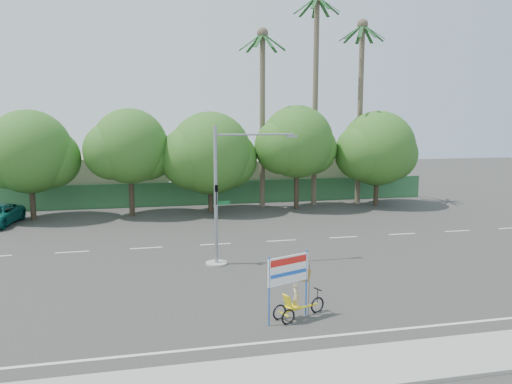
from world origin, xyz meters
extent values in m
plane|color=#33302D|center=(0.00, 0.00, 0.00)|extent=(120.00, 120.00, 0.00)
cube|color=gray|center=(0.00, -7.50, 0.06)|extent=(50.00, 2.40, 0.12)
cube|color=#336B3D|center=(0.00, 21.50, 1.00)|extent=(38.00, 0.08, 2.00)
cube|color=beige|center=(-10.00, 26.00, 2.00)|extent=(12.00, 8.00, 4.00)
cube|color=beige|center=(8.00, 26.00, 1.80)|extent=(14.00, 8.00, 3.60)
cylinder|color=#473828|center=(-14.00, 18.00, 1.76)|extent=(0.40, 0.40, 3.52)
sphere|color=#195418|center=(-14.00, 18.00, 4.96)|extent=(6.00, 6.00, 6.00)
sphere|color=#195418|center=(-12.65, 18.30, 4.40)|extent=(4.32, 4.32, 4.32)
sphere|color=#195418|center=(-15.35, 17.75, 4.64)|extent=(4.56, 4.56, 4.56)
cylinder|color=#473828|center=(-7.00, 18.00, 1.87)|extent=(0.40, 0.40, 3.74)
sphere|color=#195418|center=(-7.00, 18.00, 5.27)|extent=(5.60, 5.60, 5.60)
sphere|color=#195418|center=(-5.74, 18.30, 4.68)|extent=(4.03, 4.03, 4.03)
sphere|color=#195418|center=(-8.26, 17.75, 4.93)|extent=(4.26, 4.26, 4.26)
cylinder|color=#473828|center=(-1.00, 18.00, 1.65)|extent=(0.40, 0.40, 3.30)
sphere|color=#195418|center=(-1.00, 18.00, 4.65)|extent=(6.40, 6.40, 6.40)
sphere|color=#195418|center=(0.44, 18.30, 4.12)|extent=(4.61, 4.61, 4.61)
sphere|color=#195418|center=(-2.44, 17.75, 4.35)|extent=(4.86, 4.86, 4.86)
cylinder|color=#473828|center=(6.00, 18.00, 1.94)|extent=(0.40, 0.40, 3.87)
sphere|color=#195418|center=(6.00, 18.00, 5.46)|extent=(5.80, 5.80, 5.80)
sphere|color=#195418|center=(7.30, 18.30, 4.84)|extent=(4.18, 4.18, 4.18)
sphere|color=#195418|center=(4.70, 17.75, 5.10)|extent=(4.41, 4.41, 4.41)
cylinder|color=#473828|center=(13.00, 18.00, 1.72)|extent=(0.40, 0.40, 3.43)
sphere|color=#195418|center=(13.00, 18.00, 4.84)|extent=(6.20, 6.20, 6.20)
sphere|color=#195418|center=(14.39, 18.30, 4.29)|extent=(4.46, 4.46, 4.46)
sphere|color=#195418|center=(11.61, 17.75, 4.52)|extent=(4.71, 4.71, 4.71)
cylinder|color=#70604C|center=(8.00, 19.50, 8.50)|extent=(0.44, 0.44, 17.00)
cube|color=#1C4C21|center=(8.94, 19.50, 16.34)|extent=(1.91, 0.28, 1.36)
cube|color=#1C4C21|center=(8.72, 20.11, 16.34)|extent=(1.65, 1.44, 1.36)
cube|color=#1C4C21|center=(8.16, 20.43, 16.34)|extent=(0.61, 1.93, 1.36)
cube|color=#1C4C21|center=(7.53, 20.32, 16.34)|extent=(1.20, 1.80, 1.36)
cube|color=#1C4C21|center=(7.11, 19.82, 16.34)|extent=(1.89, 0.92, 1.36)
cube|color=#1C4C21|center=(7.11, 19.18, 16.34)|extent=(1.89, 0.92, 1.36)
cube|color=#1C4C21|center=(7.53, 18.68, 16.34)|extent=(1.20, 1.80, 1.36)
cube|color=#1C4C21|center=(8.16, 18.57, 16.34)|extent=(0.61, 1.93, 1.36)
cube|color=#1C4C21|center=(8.72, 18.89, 16.34)|extent=(1.65, 1.44, 1.36)
cylinder|color=#70604C|center=(12.00, 19.50, 7.50)|extent=(0.44, 0.44, 15.00)
sphere|color=#70604C|center=(12.00, 19.50, 15.00)|extent=(0.90, 0.90, 0.90)
cube|color=#1C4C21|center=(12.94, 19.50, 14.34)|extent=(1.91, 0.28, 1.36)
cube|color=#1C4C21|center=(12.72, 20.11, 14.34)|extent=(1.65, 1.44, 1.36)
cube|color=#1C4C21|center=(12.16, 20.43, 14.34)|extent=(0.61, 1.93, 1.36)
cube|color=#1C4C21|center=(11.53, 20.32, 14.34)|extent=(1.20, 1.80, 1.36)
cube|color=#1C4C21|center=(11.11, 19.82, 14.34)|extent=(1.89, 0.92, 1.36)
cube|color=#1C4C21|center=(11.11, 19.18, 14.34)|extent=(1.89, 0.92, 1.36)
cube|color=#1C4C21|center=(11.53, 18.68, 14.34)|extent=(1.20, 1.80, 1.36)
cube|color=#1C4C21|center=(12.16, 18.57, 14.34)|extent=(0.61, 1.93, 1.36)
cube|color=#1C4C21|center=(12.72, 18.89, 14.34)|extent=(1.65, 1.44, 1.36)
cylinder|color=#70604C|center=(3.50, 19.50, 7.00)|extent=(0.44, 0.44, 14.00)
sphere|color=#70604C|center=(3.50, 19.50, 14.00)|extent=(0.90, 0.90, 0.90)
cube|color=#1C4C21|center=(4.44, 19.50, 13.34)|extent=(1.91, 0.28, 1.36)
cube|color=#1C4C21|center=(4.22, 20.11, 13.34)|extent=(1.65, 1.44, 1.36)
cube|color=#1C4C21|center=(3.66, 20.43, 13.34)|extent=(0.61, 1.93, 1.36)
cube|color=#1C4C21|center=(3.03, 20.32, 13.34)|extent=(1.20, 1.80, 1.36)
cube|color=#1C4C21|center=(2.61, 19.82, 13.34)|extent=(1.89, 0.92, 1.36)
cube|color=#1C4C21|center=(2.61, 19.18, 13.34)|extent=(1.89, 0.92, 1.36)
cube|color=#1C4C21|center=(3.03, 18.68, 13.34)|extent=(1.20, 1.80, 1.36)
cube|color=#1C4C21|center=(3.66, 18.57, 13.34)|extent=(0.61, 1.93, 1.36)
cube|color=#1C4C21|center=(4.22, 18.89, 13.34)|extent=(1.65, 1.44, 1.36)
cylinder|color=gray|center=(-2.50, 4.00, 0.05)|extent=(1.10, 1.10, 0.10)
cylinder|color=gray|center=(-2.50, 4.00, 3.50)|extent=(0.18, 0.18, 7.00)
cylinder|color=gray|center=(-0.50, 4.00, 6.55)|extent=(4.00, 0.10, 0.10)
cube|color=gray|center=(1.40, 4.00, 6.45)|extent=(0.55, 0.20, 0.12)
imported|color=black|center=(-2.50, 3.78, 3.60)|extent=(0.16, 0.20, 1.00)
cube|color=#14662D|center=(-2.15, 4.00, 3.15)|extent=(0.70, 0.04, 0.18)
torus|color=black|center=(0.40, -3.08, 0.28)|extent=(0.62, 0.30, 0.64)
torus|color=black|center=(-1.19, -3.41, 0.26)|extent=(0.58, 0.28, 0.60)
torus|color=black|center=(-1.00, -3.90, 0.26)|extent=(0.58, 0.28, 0.60)
cube|color=yellow|center=(-0.35, -3.36, 0.34)|extent=(1.52, 0.63, 0.06)
cube|color=yellow|center=(-1.09, -3.65, 0.28)|extent=(0.26, 0.55, 0.05)
cube|color=yellow|center=(-0.70, -3.50, 0.47)|extent=(0.58, 0.54, 0.06)
cube|color=yellow|center=(-0.94, -3.59, 0.74)|extent=(0.34, 0.45, 0.51)
cylinder|color=black|center=(0.40, -3.08, 0.66)|extent=(0.04, 0.04, 0.52)
cube|color=black|center=(0.40, -3.08, 0.91)|extent=(0.19, 0.41, 0.04)
imported|color=#CCB284|center=(-0.57, -3.45, 0.83)|extent=(0.36, 0.43, 1.02)
cylinder|color=blue|center=(-1.71, -3.89, 1.27)|extent=(0.07, 0.07, 2.55)
cylinder|color=blue|center=(-0.13, -3.28, 1.27)|extent=(0.07, 0.07, 2.55)
cube|color=white|center=(-0.92, -3.59, 1.93)|extent=(1.69, 0.69, 1.04)
cube|color=red|center=(-0.91, -3.62, 2.26)|extent=(1.50, 0.59, 0.25)
cube|color=blue|center=(-0.91, -3.62, 1.79)|extent=(1.50, 0.59, 0.13)
cylinder|color=black|center=(0.01, -3.23, 0.99)|extent=(0.02, 0.02, 1.98)
cube|color=red|center=(-0.30, -3.35, 1.60)|extent=(0.79, 0.32, 0.62)
camera|label=1|loc=(-5.82, -20.37, 7.41)|focal=35.00mm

